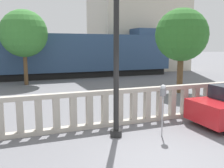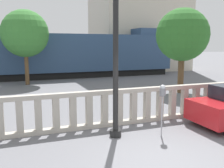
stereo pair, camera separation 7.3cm
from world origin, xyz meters
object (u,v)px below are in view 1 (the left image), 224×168
at_px(parking_meter, 163,95).
at_px(train_far, 58,51).
at_px(lamppost, 116,2).
at_px(tree_left, 182,35).
at_px(train_near, 0,56).
at_px(tree_right, 24,34).

height_order(parking_meter, train_far, train_far).
relative_size(lamppost, tree_left, 1.40).
bearing_deg(lamppost, train_near, 104.50).
bearing_deg(tree_left, tree_right, 142.29).
distance_m(train_far, tree_left, 24.52).
xyz_separation_m(lamppost, parking_meter, (1.28, -0.47, -2.58)).
relative_size(parking_meter, train_far, 0.05).
bearing_deg(lamppost, tree_right, 100.17).
bearing_deg(train_near, parking_meter, -71.43).
relative_size(train_near, tree_left, 6.15).
bearing_deg(lamppost, parking_meter, -19.98).
height_order(parking_meter, tree_left, tree_left).
bearing_deg(train_near, tree_right, -61.20).
xyz_separation_m(train_near, tree_left, (9.78, -9.35, 1.36)).
bearing_deg(train_near, train_far, 65.43).
height_order(train_near, train_far, train_far).
height_order(lamppost, train_near, lamppost).
bearing_deg(train_far, tree_left, -83.11).
xyz_separation_m(lamppost, tree_left, (6.02, 5.19, -0.60)).
bearing_deg(parking_meter, lamppost, 160.02).
bearing_deg(tree_right, train_far, 74.16).
xyz_separation_m(lamppost, tree_right, (-2.05, 11.42, -0.39)).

